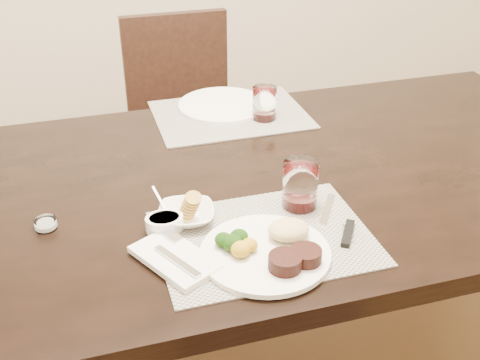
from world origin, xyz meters
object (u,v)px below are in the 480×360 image
object	(u,v)px
steak_knife	(343,227)
wine_glass_near	(300,187)
chair_far	(184,118)
far_plate	(223,105)
dinner_plate	(272,250)
cracker_bowl	(187,214)

from	to	relation	value
steak_knife	wine_glass_near	bearing A→B (deg)	148.75
chair_far	far_plate	bearing A→B (deg)	-86.15
wine_glass_near	dinner_plate	bearing A→B (deg)	-127.64
steak_knife	wine_glass_near	distance (m)	0.14
dinner_plate	far_plate	distance (m)	0.78
steak_knife	cracker_bowl	size ratio (longest dim) A/B	1.46
steak_knife	far_plate	distance (m)	0.73
cracker_bowl	far_plate	bearing A→B (deg)	67.52
chair_far	dinner_plate	xyz separation A→B (m)	(-0.07, -1.26, 0.27)
chair_far	steak_knife	world-z (taller)	chair_far
chair_far	steak_knife	xyz separation A→B (m)	(0.11, -1.22, 0.26)
chair_far	dinner_plate	world-z (taller)	chair_far
chair_far	cracker_bowl	size ratio (longest dim) A/B	6.17
chair_far	far_plate	size ratio (longest dim) A/B	3.21
steak_knife	cracker_bowl	xyz separation A→B (m)	(-0.32, 0.13, 0.01)
dinner_plate	wine_glass_near	distance (m)	0.21
cracker_bowl	wine_glass_near	xyz separation A→B (m)	(0.27, -0.01, 0.03)
steak_knife	far_plate	world-z (taller)	same
far_plate	steak_knife	bearing A→B (deg)	-83.84
steak_knife	far_plate	size ratio (longest dim) A/B	0.76
dinner_plate	steak_knife	size ratio (longest dim) A/B	1.27
far_plate	chair_far	bearing A→B (deg)	93.85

